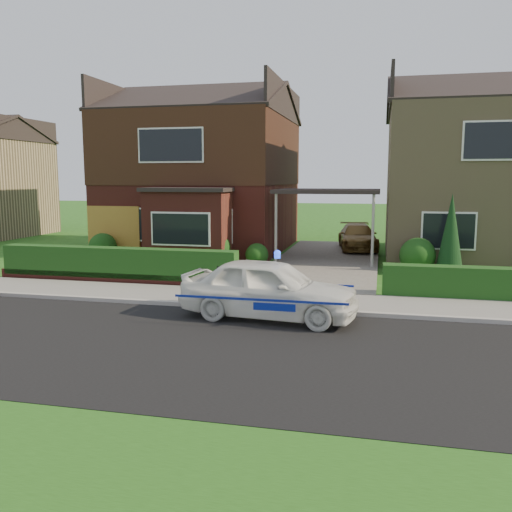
% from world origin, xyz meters
% --- Properties ---
extents(ground, '(120.00, 120.00, 0.00)m').
position_xyz_m(ground, '(0.00, 0.00, 0.00)').
color(ground, '#214F15').
rests_on(ground, ground).
extents(road, '(60.00, 6.00, 0.02)m').
position_xyz_m(road, '(0.00, 0.00, 0.00)').
color(road, black).
rests_on(road, ground).
extents(kerb, '(60.00, 0.16, 0.12)m').
position_xyz_m(kerb, '(0.00, 3.05, 0.06)').
color(kerb, '#9E9993').
rests_on(kerb, ground).
extents(sidewalk, '(60.00, 2.00, 0.10)m').
position_xyz_m(sidewalk, '(0.00, 4.10, 0.05)').
color(sidewalk, slate).
rests_on(sidewalk, ground).
extents(driveway, '(3.80, 12.00, 0.12)m').
position_xyz_m(driveway, '(0.00, 11.00, 0.06)').
color(driveway, '#666059').
rests_on(driveway, ground).
extents(house_left, '(7.50, 9.53, 7.25)m').
position_xyz_m(house_left, '(-5.78, 13.90, 3.81)').
color(house_left, maroon).
rests_on(house_left, ground).
extents(house_right, '(7.50, 8.06, 7.25)m').
position_xyz_m(house_right, '(5.80, 13.99, 3.66)').
color(house_right, '#97825D').
rests_on(house_right, ground).
extents(carport_link, '(3.80, 3.00, 2.77)m').
position_xyz_m(carport_link, '(0.00, 10.95, 2.66)').
color(carport_link, black).
rests_on(carport_link, ground).
extents(garage_door, '(2.20, 0.10, 2.10)m').
position_xyz_m(garage_door, '(-8.25, 9.96, 1.05)').
color(garage_door, '#8A601E').
rests_on(garage_door, ground).
extents(dwarf_wall, '(7.70, 0.25, 0.36)m').
position_xyz_m(dwarf_wall, '(-5.80, 5.30, 0.18)').
color(dwarf_wall, maroon).
rests_on(dwarf_wall, ground).
extents(hedge_left, '(7.50, 0.55, 0.90)m').
position_xyz_m(hedge_left, '(-5.80, 5.45, 0.00)').
color(hedge_left, black).
rests_on(hedge_left, ground).
extents(shrub_left_far, '(1.08, 1.08, 1.08)m').
position_xyz_m(shrub_left_far, '(-8.50, 9.50, 0.54)').
color(shrub_left_far, black).
rests_on(shrub_left_far, ground).
extents(shrub_left_mid, '(1.32, 1.32, 1.32)m').
position_xyz_m(shrub_left_mid, '(-4.00, 9.30, 0.66)').
color(shrub_left_mid, black).
rests_on(shrub_left_mid, ground).
extents(shrub_left_near, '(0.84, 0.84, 0.84)m').
position_xyz_m(shrub_left_near, '(-2.40, 9.60, 0.42)').
color(shrub_left_near, black).
rests_on(shrub_left_near, ground).
extents(shrub_right_near, '(1.20, 1.20, 1.20)m').
position_xyz_m(shrub_right_near, '(3.20, 9.40, 0.60)').
color(shrub_right_near, black).
rests_on(shrub_right_near, ground).
extents(conifer_a, '(0.90, 0.90, 2.60)m').
position_xyz_m(conifer_a, '(4.20, 9.20, 1.30)').
color(conifer_a, black).
rests_on(conifer_a, ground).
extents(police_car, '(3.71, 4.19, 1.54)m').
position_xyz_m(police_car, '(-0.46, 2.40, 0.69)').
color(police_car, white).
rests_on(police_car, ground).
extents(driveway_car, '(2.01, 3.90, 1.08)m').
position_xyz_m(driveway_car, '(1.00, 14.31, 0.66)').
color(driveway_car, brown).
rests_on(driveway_car, driveway).
extents(potted_plant_a, '(0.38, 0.27, 0.71)m').
position_xyz_m(potted_plant_a, '(-9.00, 6.00, 0.36)').
color(potted_plant_a, gray).
rests_on(potted_plant_a, ground).
extents(potted_plant_b, '(0.49, 0.47, 0.71)m').
position_xyz_m(potted_plant_b, '(-7.96, 8.15, 0.35)').
color(potted_plant_b, gray).
rests_on(potted_plant_b, ground).
extents(potted_plant_c, '(0.53, 0.53, 0.71)m').
position_xyz_m(potted_plant_c, '(-6.87, 7.67, 0.35)').
color(potted_plant_c, gray).
rests_on(potted_plant_c, ground).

